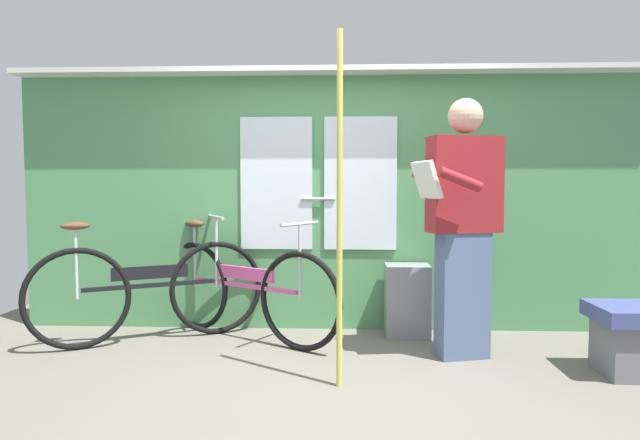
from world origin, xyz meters
The scene contains 7 objects.
ground_plane centered at (0.00, 0.00, -0.02)m, with size 6.41×3.94×0.04m, color #666056.
train_door_wall centered at (-0.01, 1.16, 1.13)m, with size 5.41×0.28×2.16m.
bicycle_near_door centered at (-1.49, 0.70, 0.40)m, with size 1.62×0.86×0.97m.
bicycle_leaning_behind centered at (-0.78, 0.80, 0.39)m, with size 1.58×1.00×0.95m.
passenger_reading_newspaper centered at (0.84, 0.41, 0.96)m, with size 0.63×0.58×1.81m.
trash_bin_by_wall centered at (0.53, 0.95, 0.29)m, with size 0.35×0.28×0.58m, color gray.
handrail_pole centered at (-0.02, -0.18, 1.06)m, with size 0.04×0.04×2.12m, color #C6C14C.
Camera 1 is at (-0.00, -3.38, 1.21)m, focal length 30.35 mm.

